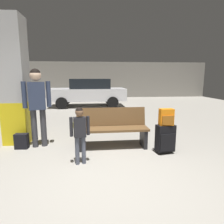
{
  "coord_description": "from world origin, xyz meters",
  "views": [
    {
      "loc": [
        -0.23,
        -2.69,
        1.57
      ],
      "look_at": [
        0.15,
        1.3,
        0.85
      ],
      "focal_mm": 30.84,
      "sensor_mm": 36.0,
      "label": 1
    }
  ],
  "objects_px": {
    "backpack_dark_floor": "(22,141)",
    "suitcase": "(165,138)",
    "structural_pillar": "(15,82)",
    "backpack_bright": "(166,117)",
    "bench": "(112,128)",
    "parked_car_far": "(88,92)",
    "adult": "(37,99)",
    "child": "(80,130)"
  },
  "relations": [
    {
      "from": "structural_pillar",
      "to": "parked_car_far",
      "type": "height_order",
      "value": "structural_pillar"
    },
    {
      "from": "suitcase",
      "to": "adult",
      "type": "distance_m",
      "value": 2.92
    },
    {
      "from": "adult",
      "to": "parked_car_far",
      "type": "xyz_separation_m",
      "value": [
        0.97,
        6.29,
        -0.28
      ]
    },
    {
      "from": "structural_pillar",
      "to": "child",
      "type": "xyz_separation_m",
      "value": [
        1.59,
        -1.4,
        -0.81
      ]
    },
    {
      "from": "suitcase",
      "to": "backpack_bright",
      "type": "xyz_separation_m",
      "value": [
        -0.0,
        -0.0,
        0.45
      ]
    },
    {
      "from": "structural_pillar",
      "to": "parked_car_far",
      "type": "bearing_deg",
      "value": 75.29
    },
    {
      "from": "bench",
      "to": "parked_car_far",
      "type": "height_order",
      "value": "parked_car_far"
    },
    {
      "from": "backpack_dark_floor",
      "to": "parked_car_far",
      "type": "xyz_separation_m",
      "value": [
        1.33,
        6.4,
        0.64
      ]
    },
    {
      "from": "bench",
      "to": "backpack_dark_floor",
      "type": "height_order",
      "value": "bench"
    },
    {
      "from": "backpack_dark_floor",
      "to": "parked_car_far",
      "type": "distance_m",
      "value": 6.57
    },
    {
      "from": "child",
      "to": "adult",
      "type": "relative_size",
      "value": 0.6
    },
    {
      "from": "suitcase",
      "to": "backpack_dark_floor",
      "type": "bearing_deg",
      "value": 169.6
    },
    {
      "from": "structural_pillar",
      "to": "suitcase",
      "type": "distance_m",
      "value": 3.66
    },
    {
      "from": "backpack_dark_floor",
      "to": "suitcase",
      "type": "bearing_deg",
      "value": -10.4
    },
    {
      "from": "structural_pillar",
      "to": "parked_car_far",
      "type": "xyz_separation_m",
      "value": [
        1.56,
        5.93,
        -0.66
      ]
    },
    {
      "from": "adult",
      "to": "backpack_dark_floor",
      "type": "distance_m",
      "value": 1.0
    },
    {
      "from": "structural_pillar",
      "to": "bench",
      "type": "distance_m",
      "value": 2.53
    },
    {
      "from": "parked_car_far",
      "to": "backpack_dark_floor",
      "type": "bearing_deg",
      "value": -101.75
    },
    {
      "from": "backpack_bright",
      "to": "parked_car_far",
      "type": "height_order",
      "value": "parked_car_far"
    },
    {
      "from": "structural_pillar",
      "to": "adult",
      "type": "xyz_separation_m",
      "value": [
        0.59,
        -0.37,
        -0.38
      ]
    },
    {
      "from": "adult",
      "to": "backpack_dark_floor",
      "type": "height_order",
      "value": "adult"
    },
    {
      "from": "suitcase",
      "to": "backpack_dark_floor",
      "type": "relative_size",
      "value": 1.78
    },
    {
      "from": "bench",
      "to": "backpack_bright",
      "type": "height_order",
      "value": "backpack_bright"
    },
    {
      "from": "suitcase",
      "to": "adult",
      "type": "relative_size",
      "value": 0.34
    },
    {
      "from": "child",
      "to": "adult",
      "type": "xyz_separation_m",
      "value": [
        -1.0,
        1.03,
        0.44
      ]
    },
    {
      "from": "backpack_bright",
      "to": "bench",
      "type": "bearing_deg",
      "value": 155.84
    },
    {
      "from": "child",
      "to": "structural_pillar",
      "type": "bearing_deg",
      "value": 138.63
    },
    {
      "from": "structural_pillar",
      "to": "backpack_bright",
      "type": "xyz_separation_m",
      "value": [
        3.32,
        -1.04,
        -0.7
      ]
    },
    {
      "from": "bench",
      "to": "adult",
      "type": "height_order",
      "value": "adult"
    },
    {
      "from": "bench",
      "to": "parked_car_far",
      "type": "relative_size",
      "value": 0.39
    },
    {
      "from": "bench",
      "to": "backpack_bright",
      "type": "bearing_deg",
      "value": -24.16
    },
    {
      "from": "bench",
      "to": "parked_car_far",
      "type": "distance_m",
      "value": 6.54
    },
    {
      "from": "suitcase",
      "to": "backpack_bright",
      "type": "bearing_deg",
      "value": -154.2
    },
    {
      "from": "suitcase",
      "to": "bench",
      "type": "bearing_deg",
      "value": 155.89
    },
    {
      "from": "child",
      "to": "backpack_dark_floor",
      "type": "xyz_separation_m",
      "value": [
        -1.36,
        0.92,
        -0.49
      ]
    },
    {
      "from": "structural_pillar",
      "to": "backpack_dark_floor",
      "type": "xyz_separation_m",
      "value": [
        0.22,
        -0.48,
        -1.3
      ]
    },
    {
      "from": "backpack_bright",
      "to": "adult",
      "type": "relative_size",
      "value": 0.19
    },
    {
      "from": "suitcase",
      "to": "backpack_dark_floor",
      "type": "distance_m",
      "value": 3.15
    },
    {
      "from": "bench",
      "to": "backpack_bright",
      "type": "distance_m",
      "value": 1.22
    },
    {
      "from": "backpack_bright",
      "to": "suitcase",
      "type": "bearing_deg",
      "value": 25.8
    },
    {
      "from": "bench",
      "to": "suitcase",
      "type": "bearing_deg",
      "value": -24.11
    },
    {
      "from": "parked_car_far",
      "to": "adult",
      "type": "bearing_deg",
      "value": -98.75
    }
  ]
}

